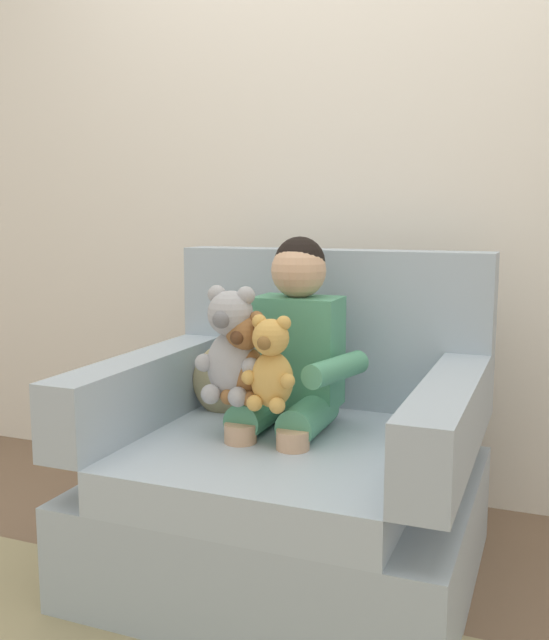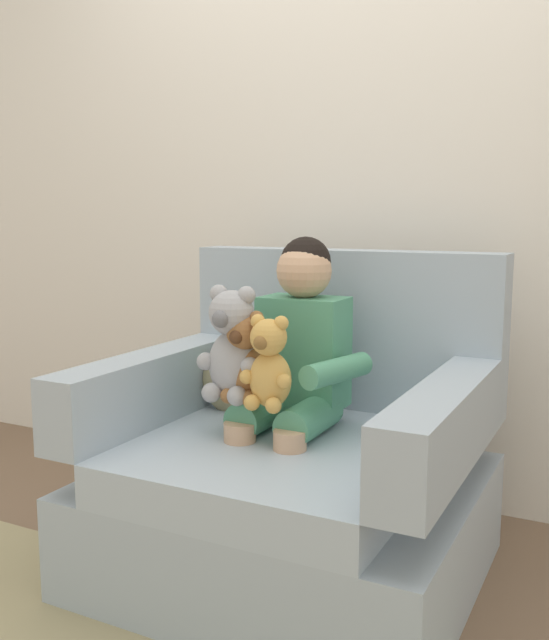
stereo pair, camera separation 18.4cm
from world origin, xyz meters
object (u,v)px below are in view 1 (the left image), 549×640
Objects in this scene: seated_child at (291,359)px; plush_grey at (231,348)px; plush_honey at (271,365)px; throw_pillow at (232,381)px; plush_brown at (245,360)px; armchair at (295,471)px.

plush_grey is at bearing -126.54° from seated_child.
seated_child is at bearing 76.69° from plush_honey.
throw_pillow is (-0.26, 0.29, -0.13)m from plush_honey.
plush_brown is 0.33m from throw_pillow.
armchair is at bearing -26.41° from throw_pillow.
plush_brown reaches higher than throw_pillow.
armchair is 4.11× the size of throw_pillow.
plush_brown is at bearing -132.93° from armchair.
throw_pillow is (-0.25, 0.10, -0.11)m from seated_child.
plush_brown is at bearing 142.51° from plush_honey.
plush_grey is 1.27× the size of plush_honey.
seated_child is at bearing 127.28° from armchair.
seated_child is 3.17× the size of throw_pillow.
plush_honey is (-0.01, -0.15, 0.36)m from armchair.
seated_child reaches higher than throw_pillow.
plush_honey is 0.10m from plush_brown.
armchair is 0.39m from plush_honey.
armchair is 4.03× the size of plush_honey.
plush_honey is 0.99× the size of plush_brown.
armchair is 0.44m from plush_grey.
plush_brown is (-0.11, -0.12, 0.36)m from armchair.
plush_brown is at bearing -57.45° from throw_pillow.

